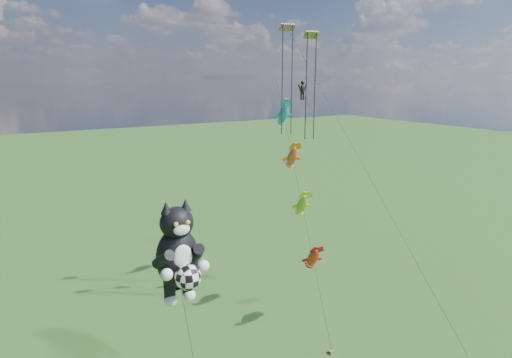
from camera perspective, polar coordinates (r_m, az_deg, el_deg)
cat_kite_rig at (r=25.27m, az=-10.26°, el=-9.67°), size 2.87×4.21×12.41m
fish_windsock_rig at (r=36.48m, az=5.50°, el=-0.24°), size 5.24×15.16×18.82m
parafoil_rig at (r=35.59m, az=6.57°, el=12.76°), size 5.08×17.04×23.45m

